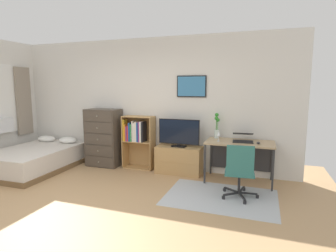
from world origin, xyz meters
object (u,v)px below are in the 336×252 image
at_px(laptop, 243,138).
at_px(tv_stand, 179,160).
at_px(computer_mouse, 258,143).
at_px(bamboo_vase, 217,127).
at_px(bookshelf, 137,137).
at_px(wine_glass, 219,134).
at_px(television, 179,133).
at_px(dresser, 104,138).
at_px(bed, 35,158).
at_px(desk, 240,148).
at_px(office_chair, 240,170).

bearing_deg(laptop, tv_stand, 172.45).
height_order(computer_mouse, bamboo_vase, bamboo_vase).
distance_m(bookshelf, wine_glass, 1.76).
bearing_deg(television, tv_stand, 90.00).
bearing_deg(dresser, laptop, -0.86).
height_order(computer_mouse, wine_glass, wine_glass).
bearing_deg(bamboo_vase, computer_mouse, -21.28).
bearing_deg(computer_mouse, television, 173.07).
distance_m(tv_stand, television, 0.54).
relative_size(tv_stand, bamboo_vase, 1.88).
bearing_deg(bookshelf, wine_glass, -7.92).
xyz_separation_m(bed, laptop, (4.11, 0.69, 0.57)).
height_order(bookshelf, desk, bookshelf).
relative_size(laptop, computer_mouse, 3.93).
height_order(bookshelf, television, bookshelf).
xyz_separation_m(dresser, wine_glass, (2.51, -0.18, 0.26)).
height_order(dresser, computer_mouse, dresser).
distance_m(desk, wine_glass, 0.48).
relative_size(desk, wine_glass, 6.60).
distance_m(dresser, television, 1.72).
bearing_deg(tv_stand, bamboo_vase, 7.59).
height_order(tv_stand, bamboo_vase, bamboo_vase).
relative_size(dresser, tv_stand, 1.37).
xyz_separation_m(laptop, wine_glass, (-0.41, -0.14, 0.07)).
xyz_separation_m(bookshelf, office_chair, (2.17, -0.95, -0.21)).
bearing_deg(tv_stand, computer_mouse, -7.78).
bearing_deg(bed, bookshelf, 20.26).
height_order(television, computer_mouse, television).
height_order(desk, wine_glass, wine_glass).
xyz_separation_m(bookshelf, laptop, (2.15, -0.10, 0.13)).
bearing_deg(bookshelf, desk, -2.26).
distance_m(tv_stand, computer_mouse, 1.57).
bearing_deg(computer_mouse, dresser, 176.64).
distance_m(office_chair, laptop, 0.91).
distance_m(laptop, wine_glass, 0.44).
distance_m(bed, tv_stand, 2.99).
xyz_separation_m(dresser, television, (1.71, -0.01, 0.20)).
bearing_deg(bamboo_vase, wine_glass, -74.22).
bearing_deg(bamboo_vase, office_chair, -62.40).
height_order(laptop, computer_mouse, laptop).
relative_size(bamboo_vase, wine_glass, 2.66).
distance_m(television, desk, 1.19).
bearing_deg(bamboo_vase, bed, -166.86).
xyz_separation_m(computer_mouse, bamboo_vase, (-0.76, 0.30, 0.20)).
relative_size(bookshelf, television, 1.35).
relative_size(television, computer_mouse, 7.88).
bearing_deg(laptop, office_chair, -93.01).
bearing_deg(office_chair, tv_stand, 138.75).
distance_m(bookshelf, television, 0.95).
bearing_deg(tv_stand, office_chair, -36.12).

